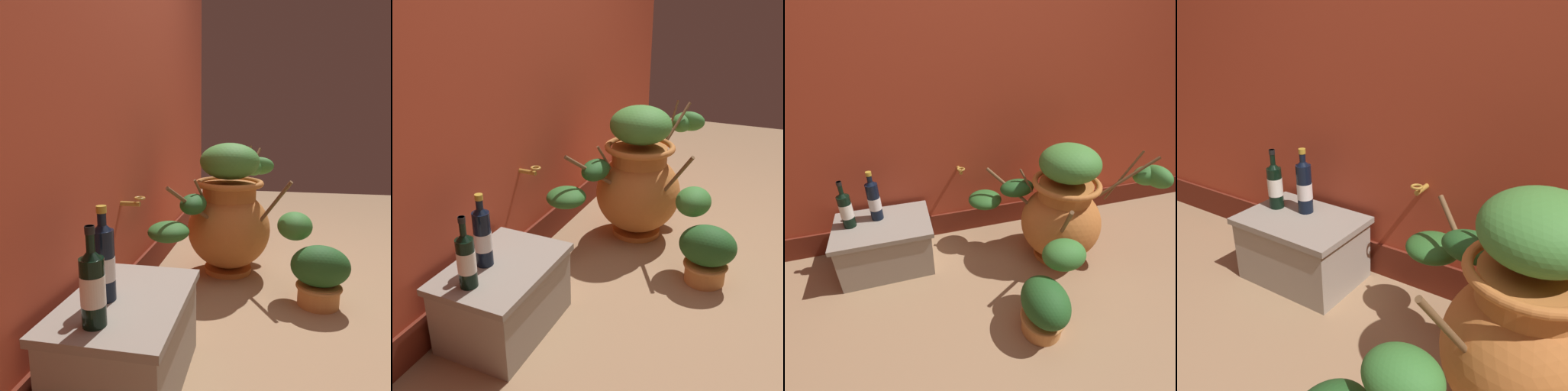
# 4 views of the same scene
# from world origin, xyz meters

# --- Properties ---
(ground_plane) EXTENTS (7.00, 7.00, 0.00)m
(ground_plane) POSITION_xyz_m (0.00, 0.00, 0.00)
(ground_plane) COLOR #9E7A56
(back_wall) EXTENTS (4.40, 0.33, 2.60)m
(back_wall) POSITION_xyz_m (-0.00, 1.20, 1.29)
(back_wall) COLOR #B74228
(back_wall) RESTS_ON ground_plane
(terracotta_urn) EXTENTS (1.15, 0.87, 0.83)m
(terracotta_urn) POSITION_xyz_m (0.50, 0.61, 0.39)
(terracotta_urn) COLOR #C17033
(terracotta_urn) RESTS_ON ground_plane
(stone_ledge) EXTENTS (0.60, 0.41, 0.34)m
(stone_ledge) POSITION_xyz_m (-0.64, 0.86, 0.18)
(stone_ledge) COLOR #9E9384
(stone_ledge) RESTS_ON ground_plane
(wine_bottle_left) EXTENTS (0.08, 0.08, 0.33)m
(wine_bottle_left) POSITION_xyz_m (-0.67, 0.93, 0.49)
(wine_bottle_left) COLOR black
(wine_bottle_left) RESTS_ON stone_ledge
(wine_bottle_middle) EXTENTS (0.08, 0.08, 0.31)m
(wine_bottle_middle) POSITION_xyz_m (-0.83, 0.89, 0.47)
(wine_bottle_middle) COLOR black
(wine_bottle_middle) RESTS_ON stone_ledge
(potted_shrub) EXTENTS (0.24, 0.30, 0.32)m
(potted_shrub) POSITION_xyz_m (0.13, 0.10, 0.17)
(potted_shrub) COLOR #D68E4C
(potted_shrub) RESTS_ON ground_plane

